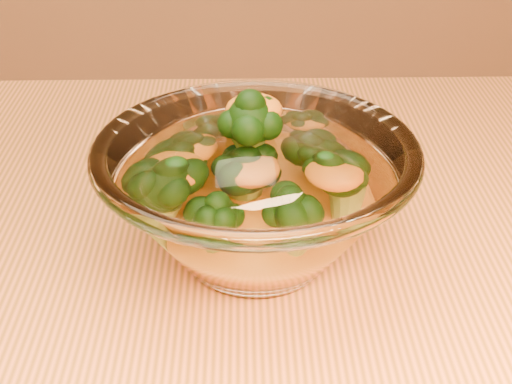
# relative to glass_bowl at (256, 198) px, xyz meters

# --- Properties ---
(glass_bowl) EXTENTS (0.21, 0.21, 0.09)m
(glass_bowl) POSITION_rel_glass_bowl_xyz_m (0.00, 0.00, 0.00)
(glass_bowl) COLOR white
(glass_bowl) RESTS_ON table
(cheese_sauce) EXTENTS (0.11, 0.11, 0.03)m
(cheese_sauce) POSITION_rel_glass_bowl_xyz_m (0.00, -0.00, -0.02)
(cheese_sauce) COLOR orange
(cheese_sauce) RESTS_ON glass_bowl
(broccoli_heap) EXTENTS (0.15, 0.13, 0.09)m
(broccoli_heap) POSITION_rel_glass_bowl_xyz_m (-0.01, 0.01, 0.01)
(broccoli_heap) COLOR black
(broccoli_heap) RESTS_ON cheese_sauce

